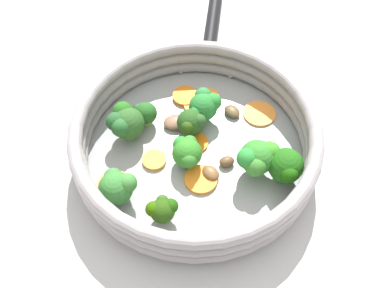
{
  "coord_description": "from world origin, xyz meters",
  "views": [
    {
      "loc": [
        0.35,
        0.0,
        0.52
      ],
      "look_at": [
        0.0,
        0.0,
        0.03
      ],
      "focal_mm": 42.0,
      "sensor_mm": 36.0,
      "label": 1
    }
  ],
  "objects": [
    {
      "name": "ground_plane",
      "position": [
        0.0,
        0.0,
        0.0
      ],
      "size": [
        4.0,
        4.0,
        0.0
      ],
      "primitive_type": "plane",
      "color": "#B9B9BA"
    },
    {
      "name": "skillet",
      "position": [
        0.0,
        0.0,
        0.01
      ],
      "size": [
        0.31,
        0.31,
        0.01
      ],
      "primitive_type": "cylinder",
      "color": "#939699",
      "rests_on": "ground_plane"
    },
    {
      "name": "skillet_rim_wall",
      "position": [
        0.0,
        0.0,
        0.04
      ],
      "size": [
        0.33,
        0.33,
        0.06
      ],
      "color": "#989095",
      "rests_on": "skillet"
    },
    {
      "name": "skillet_handle",
      "position": [
        -0.27,
        0.03,
        0.02
      ],
      "size": [
        0.24,
        0.05,
        0.02
      ],
      "primitive_type": "cylinder",
      "rotation": [
        1.57,
        0.0,
        4.61
      ],
      "color": "black",
      "rests_on": "skillet"
    },
    {
      "name": "skillet_rivet_left",
      "position": [
        -0.14,
        0.05,
        0.02
      ],
      "size": [
        0.01,
        0.01,
        0.01
      ],
      "primitive_type": "sphere",
      "color": "#94969C",
      "rests_on": "skillet"
    },
    {
      "name": "skillet_rivet_right",
      "position": [
        -0.15,
        -0.02,
        0.02
      ],
      "size": [
        0.01,
        0.01,
        0.01
      ],
      "primitive_type": "sphere",
      "color": "#969A96",
      "rests_on": "skillet"
    },
    {
      "name": "carrot_slice_0",
      "position": [
        0.05,
        0.01,
        0.02
      ],
      "size": [
        0.05,
        0.05,
        0.01
      ],
      "primitive_type": "cylinder",
      "rotation": [
        0.0,
        0.0,
        0.1
      ],
      "color": "orange",
      "rests_on": "skillet"
    },
    {
      "name": "carrot_slice_1",
      "position": [
        -0.1,
        -0.02,
        0.02
      ],
      "size": [
        0.05,
        0.05,
        0.01
      ],
      "primitive_type": "cylinder",
      "rotation": [
        0.0,
        0.0,
        5.15
      ],
      "color": "orange",
      "rests_on": "skillet"
    },
    {
      "name": "carrot_slice_2",
      "position": [
        0.06,
        -0.11,
        0.02
      ],
      "size": [
        0.06,
        0.06,
        0.0
      ],
      "primitive_type": "cylinder",
      "rotation": [
        0.0,
        0.0,
        0.94
      ],
      "color": "#F09241",
      "rests_on": "skillet"
    },
    {
      "name": "carrot_slice_3",
      "position": [
        0.02,
        -0.06,
        0.02
      ],
      "size": [
        0.03,
        0.03,
        0.01
      ],
      "primitive_type": "cylinder",
      "rotation": [
        0.0,
        0.0,
        6.27
      ],
      "color": "orange",
      "rests_on": "skillet"
    },
    {
      "name": "carrot_slice_4",
      "position": [
        -0.1,
        0.02,
        0.02
      ],
      "size": [
        0.04,
        0.04,
        0.0
      ],
      "primitive_type": "cylinder",
      "rotation": [
        0.0,
        0.0,
        4.88
      ],
      "color": "orange",
      "rests_on": "skillet"
    },
    {
      "name": "carrot_slice_5",
      "position": [
        -0.01,
        0.0,
        0.02
      ],
      "size": [
        0.05,
        0.05,
        0.0
      ],
      "primitive_type": "cylinder",
      "rotation": [
        0.0,
        0.0,
        4.33
      ],
      "color": "orange",
      "rests_on": "skillet"
    },
    {
      "name": "carrot_slice_6",
      "position": [
        -0.07,
        0.09,
        0.02
      ],
      "size": [
        0.06,
        0.06,
        0.0
      ],
      "primitive_type": "cylinder",
      "rotation": [
        0.0,
        0.0,
        1.81
      ],
      "color": "orange",
      "rests_on": "skillet"
    },
    {
      "name": "carrot_slice_7",
      "position": [
        -0.08,
        -0.0,
        0.02
      ],
      "size": [
        0.05,
        0.05,
        0.0
      ],
      "primitive_type": "cylinder",
      "rotation": [
        0.0,
        0.0,
        1.14
      ],
      "color": "orange",
      "rests_on": "skillet"
    },
    {
      "name": "broccoli_floret_0",
      "position": [
        -0.06,
        0.01,
        0.04
      ],
      "size": [
        0.05,
        0.05,
        0.05
      ],
      "color": "#6DA751",
      "rests_on": "skillet"
    },
    {
      "name": "broccoli_floret_1",
      "position": [
        0.1,
        -0.04,
        0.04
      ],
      "size": [
        0.03,
        0.04,
        0.04
      ],
      "color": "#7DA65D",
      "rests_on": "skillet"
    },
    {
      "name": "broccoli_floret_2",
      "position": [
        0.07,
        -0.1,
        0.04
      ],
      "size": [
        0.05,
        0.05,
        0.05
      ],
      "color": "#7FB55D",
      "rests_on": "skillet"
    },
    {
      "name": "broccoli_floret_3",
      "position": [
        0.02,
        -0.01,
        0.04
      ],
      "size": [
        0.05,
        0.04,
        0.04
      ],
      "color": "#7CB05E",
      "rests_on": "skillet"
    },
    {
      "name": "broccoli_floret_4",
      "position": [
        -0.02,
        -0.1,
        0.05
      ],
      "size": [
        0.05,
        0.05,
        0.05
      ],
      "color": "#7B9D5C",
      "rests_on": "skillet"
    },
    {
      "name": "broccoli_floret_5",
      "position": [
        -0.05,
        -0.07,
        0.03
      ],
      "size": [
        0.03,
        0.03,
        0.04
      ],
      "color": "#87B66C",
      "rests_on": "skillet"
    },
    {
      "name": "broccoli_floret_6",
      "position": [
        0.04,
        0.11,
        0.05
      ],
      "size": [
        0.05,
        0.05,
        0.05
      ],
      "color": "#6E9F5E",
      "rests_on": "skillet"
    },
    {
      "name": "broccoli_floret_7",
      "position": [
        -0.03,
        -0.01,
        0.04
      ],
      "size": [
        0.04,
        0.04,
        0.04
      ],
      "color": "#638655",
      "rests_on": "skillet"
    },
    {
      "name": "broccoli_floret_8",
      "position": [
        0.03,
        0.08,
        0.05
      ],
      "size": [
        0.05,
        0.06,
        0.06
      ],
      "color": "#6EA64E",
      "rests_on": "skillet"
    },
    {
      "name": "mushroom_piece_0",
      "position": [
        0.04,
        0.02,
        0.02
      ],
      "size": [
        0.03,
        0.03,
        0.01
      ],
      "primitive_type": "ellipsoid",
      "rotation": [
        0.0,
        0.0,
        3.86
      ],
      "color": "brown",
      "rests_on": "skillet"
    },
    {
      "name": "mushroom_piece_1",
      "position": [
        -0.07,
        0.05,
        0.02
      ],
      "size": [
        0.03,
        0.03,
        0.01
      ],
      "primitive_type": "ellipsoid",
      "rotation": [
        0.0,
        0.0,
        3.85
      ],
      "color": "brown",
      "rests_on": "skillet"
    },
    {
      "name": "mushroom_piece_2",
      "position": [
        0.02,
        0.04,
        0.02
      ],
      "size": [
        0.02,
        0.02,
        0.01
      ],
      "primitive_type": "ellipsoid",
      "rotation": [
        0.0,
        0.0,
        1.84
      ],
      "color": "brown",
      "rests_on": "skillet"
    },
    {
      "name": "mushroom_piece_3",
      "position": [
        -0.04,
        -0.03,
        0.02
      ],
      "size": [
        0.03,
        0.04,
        0.01
      ],
      "primitive_type": "ellipsoid",
      "rotation": [
        0.0,
        0.0,
        4.93
      ],
      "color": "#8A6048",
      "rests_on": "skillet"
    }
  ]
}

